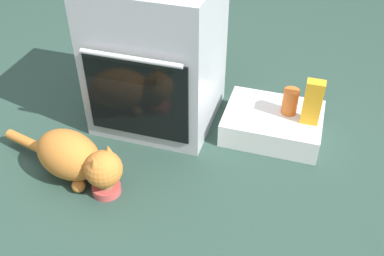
# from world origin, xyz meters

# --- Properties ---
(ground) EXTENTS (8.00, 8.00, 0.00)m
(ground) POSITION_xyz_m (0.00, 0.00, 0.00)
(ground) COLOR #284238
(oven) EXTENTS (0.61, 0.62, 0.79)m
(oven) POSITION_xyz_m (-0.03, 0.41, 0.40)
(oven) COLOR #B7BABF
(oven) RESTS_ON ground
(pantry_cabinet) EXTENTS (0.50, 0.39, 0.13)m
(pantry_cabinet) POSITION_xyz_m (0.60, 0.42, 0.07)
(pantry_cabinet) COLOR white
(pantry_cabinet) RESTS_ON ground
(food_bowl) EXTENTS (0.13, 0.13, 0.07)m
(food_bowl) POSITION_xyz_m (-0.06, -0.23, 0.03)
(food_bowl) COLOR #C64C47
(food_bowl) RESTS_ON ground
(cat) EXTENTS (0.72, 0.31, 0.25)m
(cat) POSITION_xyz_m (-0.23, -0.19, 0.13)
(cat) COLOR #C6752D
(cat) RESTS_ON ground
(juice_carton) EXTENTS (0.09, 0.06, 0.24)m
(juice_carton) POSITION_xyz_m (0.78, 0.40, 0.25)
(juice_carton) COLOR orange
(juice_carton) RESTS_ON pantry_cabinet
(sauce_jar) EXTENTS (0.08, 0.08, 0.14)m
(sauce_jar) POSITION_xyz_m (0.67, 0.45, 0.20)
(sauce_jar) COLOR #D16023
(sauce_jar) RESTS_ON pantry_cabinet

